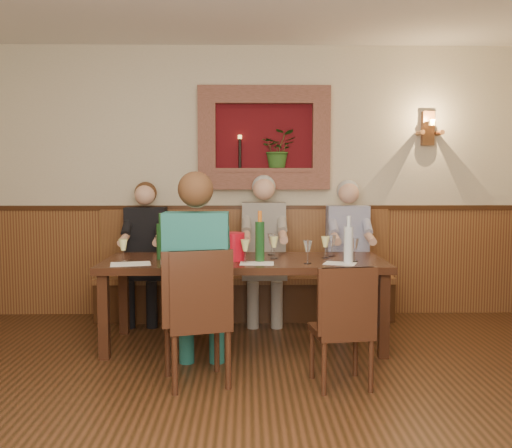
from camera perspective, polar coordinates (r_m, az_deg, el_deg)
The scene contains 33 objects.
ground_plane at distance 3.34m, azimuth -1.29°, elevation -21.32°, with size 6.00×6.00×0.00m, color black.
room_shell at distance 3.02m, azimuth -1.36°, elevation 12.75°, with size 6.04×6.04×2.82m.
wainscoting at distance 3.12m, azimuth -1.31°, elevation -11.64°, with size 6.02×6.02×1.15m.
wall_niche at distance 5.95m, azimuth 1.21°, elevation 8.17°, with size 1.36×0.30×1.06m.
wall_sconce at distance 6.23m, azimuth 16.86°, elevation 9.08°, with size 0.25×0.20×0.35m.
dining_table at distance 4.91m, azimuth -1.16°, elevation -4.42°, with size 2.40×0.90×0.75m.
bench at distance 5.90m, azimuth -1.12°, elevation -6.23°, with size 3.00×0.45×1.11m.
chair_near_left at distance 4.12m, azimuth -5.89°, elevation -11.89°, with size 0.53×0.53×0.97m.
chair_near_right at distance 4.11m, azimuth 8.53°, elevation -12.44°, with size 0.43×0.43×0.86m.
person_bench_left at distance 5.84m, azimuth -11.03°, elevation -3.94°, with size 0.41×0.50×1.40m.
person_bench_mid at distance 5.75m, azimuth 0.80°, elevation -3.68°, with size 0.44×0.54×1.47m.
person_bench_right at distance 5.84m, azimuth 9.25°, elevation -3.82°, with size 0.42×0.51×1.42m.
person_chair_front at distance 4.17m, azimuth -5.84°, elevation -6.85°, with size 0.45×0.55×1.50m.
spittoon_bucket at distance 4.83m, azimuth -2.36°, elevation -2.27°, with size 0.21×0.21×0.23m, color red.
wine_bottle_green_a at distance 4.75m, azimuth 0.39°, elevation -1.66°, with size 0.09×0.09×0.43m.
wine_bottle_green_b at distance 4.96m, azimuth -9.50°, elevation -1.62°, with size 0.08×0.08×0.40m.
water_bottle at distance 4.72m, azimuth 9.23°, elevation -1.98°, with size 0.09×0.09×0.39m.
tasting_sheet_a at distance 4.75m, azimuth -12.43°, elevation -3.91°, with size 0.32×0.23×0.00m, color white.
tasting_sheet_b at distance 4.67m, azimuth 0.09°, elevation -3.96°, with size 0.28×0.20×0.00m, color white.
tasting_sheet_c at distance 4.72m, azimuth 8.41°, elevation -3.92°, with size 0.25×0.18×0.00m, color white.
tasting_sheet_d at distance 4.65m, azimuth -7.30°, elevation -4.04°, with size 0.29×0.21×0.00m, color white.
wine_glass_0 at distance 4.87m, azimuth -13.13°, elevation -2.59°, with size 0.08×0.08×0.19m, color #FCFF98, non-canonical shape.
wine_glass_1 at distance 5.00m, azimuth -9.61°, elevation -2.33°, with size 0.08×0.08×0.19m, color white, non-canonical shape.
wine_glass_2 at distance 4.69m, azimuth -7.68°, elevation -2.81°, with size 0.08×0.08×0.19m, color #FCFF98, non-canonical shape.
wine_glass_3 at distance 5.00m, azimuth -5.12°, elevation -2.29°, with size 0.08×0.08×0.19m, color white, non-canonical shape.
wine_glass_4 at distance 4.71m, azimuth -1.09°, elevation -2.73°, with size 0.08×0.08×0.19m, color #FCFF98, non-canonical shape.
wine_glass_5 at distance 4.94m, azimuth 1.81°, elevation -2.36°, with size 0.08×0.08×0.19m, color #FCFF98, non-canonical shape.
wine_glass_6 at distance 4.68m, azimuth 5.19°, elevation -2.79°, with size 0.08×0.08×0.19m, color white, non-canonical shape.
wine_glass_7 at distance 5.00m, azimuth 6.95°, elevation -2.31°, with size 0.08×0.08×0.19m, color #FCFF98, non-canonical shape.
wine_glass_8 at distance 4.87m, azimuth 9.81°, elevation -2.54°, with size 0.08×0.08×0.19m, color white, non-canonical shape.
wine_glass_9 at distance 4.55m, azimuth -4.16°, elevation -3.01°, with size 0.08×0.08×0.19m, color #FCFF98, non-canonical shape.
wine_glass_10 at distance 5.15m, azimuth 1.54°, elevation -2.05°, with size 0.08×0.08×0.19m, color white, non-canonical shape.
wine_glass_11 at distance 5.10m, azimuth 7.60°, elevation -2.16°, with size 0.08×0.08×0.19m, color white, non-canonical shape.
Camera 1 is at (0.02, -2.99, 1.49)m, focal length 40.00 mm.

